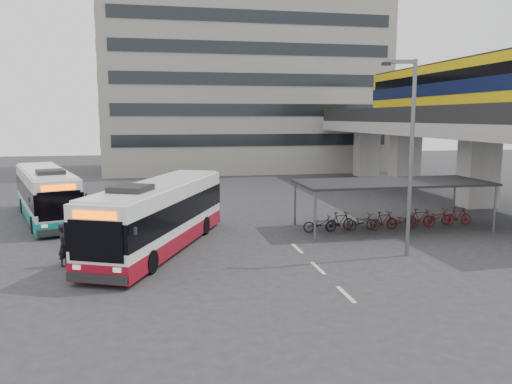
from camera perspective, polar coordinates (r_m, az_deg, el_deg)
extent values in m
plane|color=#28282B|center=(22.19, -1.53, -6.80)|extent=(120.00, 120.00, 0.00)
cube|color=gray|center=(35.79, 24.05, 2.07)|extent=(2.20, 1.60, 4.60)
cube|color=gray|center=(44.30, 16.65, 3.56)|extent=(2.20, 1.60, 4.60)
cube|color=gray|center=(51.50, 12.53, 4.36)|extent=(2.20, 1.60, 4.60)
cube|color=gray|center=(38.95, 20.92, 6.78)|extent=(8.00, 32.00, 0.90)
cube|color=black|center=(37.11, 16.02, 8.49)|extent=(0.35, 32.00, 1.10)
cube|color=black|center=(41.04, 25.49, 7.97)|extent=(0.35, 32.00, 1.10)
cube|color=gold|center=(38.67, 21.42, 10.53)|extent=(2.90, 20.00, 3.90)
cube|color=black|center=(38.68, 21.44, 10.82)|extent=(2.98, 20.02, 0.90)
cube|color=black|center=(38.72, 21.50, 12.00)|extent=(2.96, 19.20, 0.70)
cube|color=black|center=(38.80, 21.58, 13.40)|extent=(2.70, 19.60, 0.25)
cylinder|color=#595B60|center=(27.30, 4.48, -1.34)|extent=(0.12, 0.12, 2.40)
cylinder|color=#595B60|center=(31.23, 21.71, -0.67)|extent=(0.12, 0.12, 2.40)
cylinder|color=#595B60|center=(23.91, 6.77, -2.79)|extent=(0.12, 0.12, 2.40)
cylinder|color=#595B60|center=(28.32, 25.62, -1.80)|extent=(0.12, 0.12, 2.40)
cube|color=black|center=(27.15, 15.35, 1.06)|extent=(10.00, 4.00, 0.12)
imported|color=black|center=(25.98, 7.22, -3.57)|extent=(1.71, 0.60, 0.90)
imported|color=black|center=(26.34, 9.59, -3.35)|extent=(1.66, 0.47, 1.00)
imported|color=black|center=(26.77, 11.88, -3.33)|extent=(1.71, 0.60, 0.90)
imported|color=black|center=(27.22, 14.11, -3.10)|extent=(1.66, 0.47, 1.00)
imported|color=#350C0F|center=(27.73, 16.25, -3.08)|extent=(1.71, 0.60, 0.90)
imported|color=#3F0C0F|center=(28.26, 18.31, -2.86)|extent=(1.66, 0.47, 1.00)
imported|color=#490C0F|center=(28.84, 20.29, -2.83)|extent=(1.71, 0.60, 0.90)
imported|color=#540C0F|center=(29.43, 22.20, -2.61)|extent=(1.66, 0.47, 1.00)
cube|color=gray|center=(58.27, -1.59, 15.07)|extent=(30.00, 15.00, 25.00)
cube|color=beige|center=(17.29, 10.24, -11.44)|extent=(0.15, 1.60, 0.01)
cube|color=beige|center=(19.96, 7.10, -8.61)|extent=(0.15, 1.60, 0.01)
cube|color=beige|center=(22.72, 4.74, -6.45)|extent=(0.15, 1.60, 0.01)
cube|color=white|center=(22.70, -10.94, -2.31)|extent=(6.44, 10.94, 2.50)
cube|color=maroon|center=(22.95, -10.86, -5.15)|extent=(6.50, 10.99, 0.68)
cube|color=black|center=(22.68, -10.95, -2.02)|extent=(6.51, 10.98, 1.05)
cube|color=#FF5200|center=(17.74, -17.97, -2.53)|extent=(1.52, 0.72, 0.27)
cube|color=black|center=(20.03, -14.12, 0.36)|extent=(1.85, 1.89, 0.25)
cylinder|color=black|center=(20.41, -17.55, -7.26)|extent=(0.61, 0.94, 0.91)
cylinder|color=black|center=(25.37, -5.90, -3.83)|extent=(0.61, 0.94, 0.91)
cube|color=white|center=(31.14, -22.89, 0.00)|extent=(5.47, 10.74, 2.42)
cube|color=#0D7C76|center=(31.32, -22.78, -2.04)|extent=(5.52, 10.79, 0.66)
cube|color=black|center=(31.13, -22.91, 0.20)|extent=(5.54, 10.78, 1.01)
cube|color=#FF5200|center=(25.82, -21.63, 0.46)|extent=(1.52, 0.57, 0.26)
cube|color=black|center=(28.37, -22.43, 2.11)|extent=(1.72, 1.76, 0.25)
cylinder|color=black|center=(27.92, -24.07, -3.43)|extent=(0.53, 0.92, 0.88)
cylinder|color=black|center=(34.35, -21.64, -1.16)|extent=(0.53, 0.92, 0.88)
imported|color=black|center=(21.29, -21.08, -5.67)|extent=(0.58, 0.72, 1.71)
cylinder|color=#595B60|center=(21.79, 17.30, 3.50)|extent=(0.16, 0.16, 8.20)
cube|color=#595B60|center=(21.68, 16.16, 14.12)|extent=(1.23, 0.43, 0.15)
cube|color=black|center=(21.55, 14.65, 13.99)|extent=(0.39, 0.26, 0.12)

